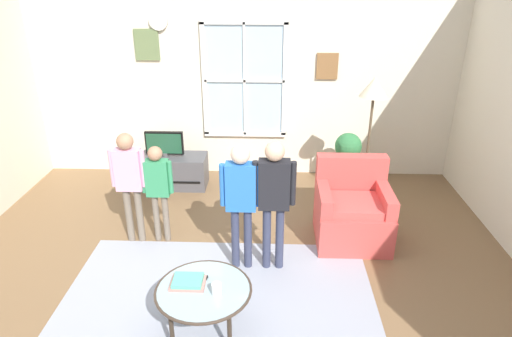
{
  "coord_description": "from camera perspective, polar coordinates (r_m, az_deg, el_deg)",
  "views": [
    {
      "loc": [
        0.39,
        -3.13,
        2.68
      ],
      "look_at": [
        0.24,
        0.82,
        0.92
      ],
      "focal_mm": 31.16,
      "sensor_mm": 36.0,
      "label": 1
    }
  ],
  "objects": [
    {
      "name": "back_wall",
      "position": [
        6.12,
        -1.53,
        11.74
      ],
      "size": [
        5.71,
        0.17,
        2.77
      ],
      "color": "silver",
      "rests_on": "ground_plane"
    },
    {
      "name": "armchair",
      "position": [
        4.89,
        12.24,
        -5.43
      ],
      "size": [
        0.76,
        0.74,
        0.87
      ],
      "color": "#D14C47",
      "rests_on": "ground_plane"
    },
    {
      "name": "remote_near_books",
      "position": [
        3.64,
        -6.9,
        -14.18
      ],
      "size": [
        0.08,
        0.15,
        0.02
      ],
      "primitive_type": "cube",
      "rotation": [
        0.0,
        0.0,
        -0.27
      ],
      "color": "black",
      "rests_on": "coffee_table"
    },
    {
      "name": "television",
      "position": [
        5.96,
        -11.68,
        3.17
      ],
      "size": [
        0.5,
        0.08,
        0.34
      ],
      "color": "#4C4C4C",
      "rests_on": "tv_stand"
    },
    {
      "name": "person_black_shirt",
      "position": [
        4.08,
        2.33,
        -3.04
      ],
      "size": [
        0.4,
        0.18,
        1.32
      ],
      "color": "#333851",
      "rests_on": "ground_plane"
    },
    {
      "name": "person_pink_shirt",
      "position": [
        4.71,
        -15.96,
        -0.91
      ],
      "size": [
        0.37,
        0.17,
        1.23
      ],
      "color": "#726656",
      "rests_on": "ground_plane"
    },
    {
      "name": "person_blue_shirt",
      "position": [
        4.1,
        -1.95,
        -3.27
      ],
      "size": [
        0.39,
        0.18,
        1.28
      ],
      "color": "#333851",
      "rests_on": "ground_plane"
    },
    {
      "name": "coffee_table",
      "position": [
        3.6,
        -6.74,
        -15.44
      ],
      "size": [
        0.76,
        0.76,
        0.43
      ],
      "color": "#99B2B7",
      "rests_on": "ground_plane"
    },
    {
      "name": "cup",
      "position": [
        3.5,
        -5.09,
        -15.16
      ],
      "size": [
        0.08,
        0.08,
        0.1
      ],
      "primitive_type": "cylinder",
      "color": "white",
      "rests_on": "coffee_table"
    },
    {
      "name": "floor_lamp",
      "position": [
        5.15,
        14.78,
        8.38
      ],
      "size": [
        0.32,
        0.32,
        1.63
      ],
      "color": "black",
      "rests_on": "ground_plane"
    },
    {
      "name": "area_rug",
      "position": [
        4.08,
        -4.97,
        -17.13
      ],
      "size": [
        2.79,
        1.97,
        0.01
      ],
      "primitive_type": "cube",
      "color": "#999EAD",
      "rests_on": "ground_plane"
    },
    {
      "name": "person_green_shirt",
      "position": [
        4.68,
        -12.49,
        -1.89
      ],
      "size": [
        0.33,
        0.15,
        1.09
      ],
      "color": "#726656",
      "rests_on": "ground_plane"
    },
    {
      "name": "potted_plant_by_window",
      "position": [
        5.99,
        11.62,
        1.28
      ],
      "size": [
        0.35,
        0.35,
        0.77
      ],
      "color": "#9E6B4C",
      "rests_on": "ground_plane"
    },
    {
      "name": "tv_stand",
      "position": [
        6.11,
        -11.37,
        -0.3
      ],
      "size": [
        1.07,
        0.43,
        0.43
      ],
      "color": "#4C4C51",
      "rests_on": "ground_plane"
    },
    {
      "name": "ground_plane",
      "position": [
        4.14,
        -3.86,
        -16.57
      ],
      "size": [
        6.31,
        6.17,
        0.02
      ],
      "primitive_type": "cube",
      "color": "brown"
    },
    {
      "name": "book_stack",
      "position": [
        3.63,
        -8.74,
        -14.18
      ],
      "size": [
        0.27,
        0.19,
        0.05
      ],
      "color": "tan",
      "rests_on": "coffee_table"
    }
  ]
}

